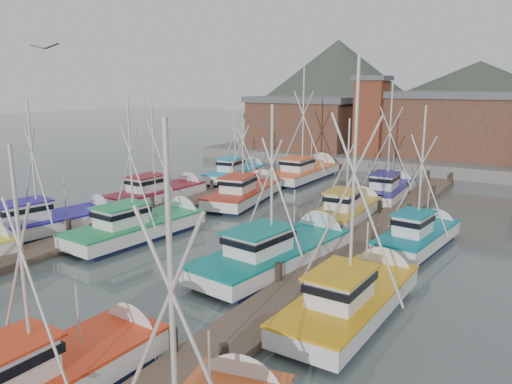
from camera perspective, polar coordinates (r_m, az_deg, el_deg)
The scene contains 22 objects.
ground at distance 27.19m, azimuth -6.54°, elevation -6.88°, with size 260.00×260.00×0.00m, color #4B5A57.
dock_left at distance 34.46m, azimuth -11.60°, elevation -2.57°, with size 2.30×46.00×1.50m.
dock_right at distance 27.21m, azimuth 10.67°, elevation -6.54°, with size 2.30×46.00×1.50m.
quay at distance 59.90m, azimuth 15.81°, elevation 3.84°, with size 44.00×16.00×1.20m, color slate.
shed_left at distance 61.55m, azimuth 5.52°, elevation 7.96°, with size 12.72×8.48×6.20m.
shed_center at distance 58.15m, azimuth 21.77°, elevation 7.25°, with size 14.84×9.54×6.90m.
lookout_tower at distance 56.19m, azimuth 12.98°, elevation 8.54°, with size 3.60×3.60×8.50m.
distant_hills at distance 145.86m, azimuth 20.33°, elevation 8.00°, with size 175.00×140.00×42.00m.
boat_1 at distance 16.37m, azimuth -21.95°, elevation -18.76°, with size 3.26×8.48×8.08m.
boat_4 at distance 30.17m, azimuth -12.69°, elevation -3.82°, with size 3.64×9.47×8.96m.
boat_5 at distance 25.10m, azimuth 2.87°, elevation -6.82°, with size 4.46×10.56×8.91m.
boat_6 at distance 32.58m, azimuth -22.42°, elevation -3.26°, with size 4.56×9.74×8.89m.
boat_7 at distance 20.36m, azimuth 11.33°, elevation -11.70°, with size 4.23×9.01×10.63m.
boat_8 at distance 38.53m, azimuth -1.06°, elevation -0.04°, with size 4.54×9.99×8.18m.
boat_9 at distance 33.71m, azimuth 10.62°, elevation -2.04°, with size 3.05×8.63×7.45m.
boat_10 at distance 39.02m, azimuth -10.72°, elevation -0.09°, with size 3.68×9.06×8.93m.
boat_11 at distance 29.06m, azimuth 18.30°, elevation -4.77°, with size 3.35×8.01×8.40m.
boat_12 at distance 47.81m, azimuth 5.73°, elevation 2.33°, with size 4.57×10.49×11.39m.
boat_13 at distance 40.77m, azimuth 14.94°, elevation 0.24°, with size 3.84×8.83×9.70m.
boat_14 at distance 47.16m, azimuth -2.01°, elevation 2.23°, with size 3.53×8.82×7.21m.
gull_near at distance 20.69m, azimuth -23.01°, elevation 14.98°, with size 1.54×0.61×0.24m.
gull_far at distance 28.69m, azimuth 0.66°, elevation 8.04°, with size 1.54×0.60×0.24m.
Camera 1 is at (15.97, -20.14, 8.87)m, focal length 35.00 mm.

